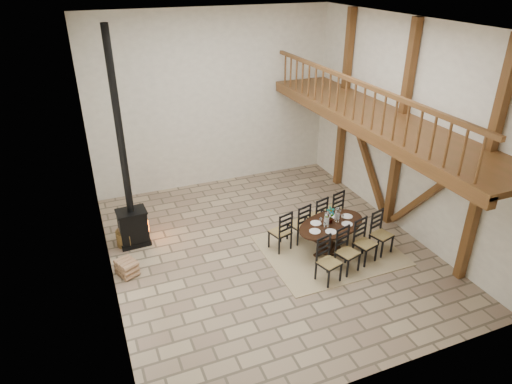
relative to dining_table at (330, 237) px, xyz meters
name	(u,v)px	position (x,y,z in m)	size (l,w,h in m)	color
ground	(268,249)	(-1.30, 0.60, -0.37)	(8.00, 8.00, 0.00)	tan
room_shell	(321,119)	(-0.11, 0.60, 2.65)	(7.02, 8.02, 5.01)	white
rug	(329,250)	(0.00, 0.00, -0.36)	(3.00, 2.50, 0.02)	tan
dining_table	(330,237)	(0.00, 0.00, 0.00)	(2.61, 2.47, 1.13)	black
wood_stove	(130,202)	(-4.16, 2.01, 0.75)	(0.71, 0.56, 5.00)	black
log_basket	(128,236)	(-4.29, 2.04, -0.16)	(0.56, 0.56, 0.47)	brown
log_stack	(127,268)	(-4.50, 0.83, -0.19)	(0.51, 0.58, 0.36)	#997A55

